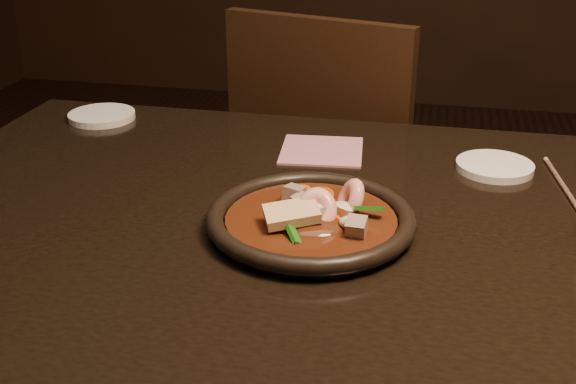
# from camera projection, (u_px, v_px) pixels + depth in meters

# --- Properties ---
(table) EXTENTS (1.60, 0.90, 0.75)m
(table) POSITION_uv_depth(u_px,v_px,m) (425.00, 286.00, 0.99)
(table) COLOR black
(table) RESTS_ON floor
(chair) EXTENTS (0.54, 0.54, 0.92)m
(chair) POSITION_uv_depth(u_px,v_px,m) (338.00, 188.00, 1.70)
(chair) COLOR black
(chair) RESTS_ON floor
(plate) EXTENTS (0.28, 0.28, 0.03)m
(plate) POSITION_uv_depth(u_px,v_px,m) (311.00, 220.00, 0.97)
(plate) COLOR black
(plate) RESTS_ON table
(stirfry) EXTENTS (0.16, 0.17, 0.07)m
(stirfry) POSITION_uv_depth(u_px,v_px,m) (314.00, 216.00, 0.96)
(stirfry) COLOR #3C180A
(stirfry) RESTS_ON plate
(saucer_left) EXTENTS (0.13, 0.13, 0.01)m
(saucer_left) POSITION_uv_depth(u_px,v_px,m) (102.00, 116.00, 1.39)
(saucer_left) COLOR silver
(saucer_left) RESTS_ON table
(saucer_right) EXTENTS (0.12, 0.12, 0.01)m
(saucer_right) POSITION_uv_depth(u_px,v_px,m) (495.00, 166.00, 1.16)
(saucer_right) COLOR silver
(saucer_right) RESTS_ON table
(chopsticks) EXTENTS (0.04, 0.26, 0.01)m
(chopsticks) POSITION_uv_depth(u_px,v_px,m) (567.00, 191.00, 1.08)
(chopsticks) COLOR #A27F5C
(chopsticks) RESTS_ON table
(napkin) EXTENTS (0.15, 0.15, 0.00)m
(napkin) POSITION_uv_depth(u_px,v_px,m) (322.00, 151.00, 1.23)
(napkin) COLOR #B6707D
(napkin) RESTS_ON table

